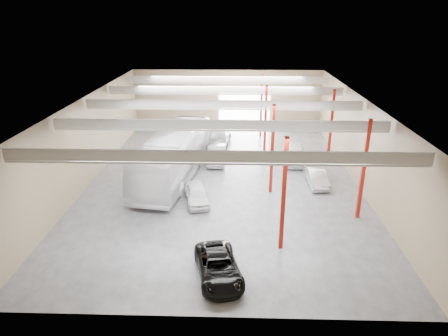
# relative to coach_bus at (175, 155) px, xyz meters

# --- Properties ---
(depot_shell) EXTENTS (22.12, 32.12, 7.06)m
(depot_shell) POSITION_rel_coach_bus_xyz_m (4.24, -0.39, 3.00)
(depot_shell) COLOR #444549
(depot_shell) RESTS_ON ground
(coach_bus) EXTENTS (5.38, 14.54, 3.96)m
(coach_bus) POSITION_rel_coach_bus_xyz_m (0.00, 0.00, 0.00)
(coach_bus) COLOR silver
(coach_bus) RESTS_ON ground
(black_sedan) EXTENTS (3.12, 5.04, 1.30)m
(black_sedan) POSITION_rel_coach_bus_xyz_m (4.29, -13.88, -1.33)
(black_sedan) COLOR black
(black_sedan) RESTS_ON ground
(car_row_a) EXTENTS (2.37, 4.18, 1.34)m
(car_row_a) POSITION_rel_coach_bus_xyz_m (2.28, -4.96, -1.31)
(car_row_a) COLOR white
(car_row_a) RESTS_ON ground
(car_row_b) EXTENTS (1.69, 4.70, 1.54)m
(car_row_b) POSITION_rel_coach_bus_xyz_m (3.32, 3.62, -1.21)
(car_row_b) COLOR #A6A6AA
(car_row_b) RESTS_ON ground
(car_row_c) EXTENTS (2.78, 5.74, 1.61)m
(car_row_c) POSITION_rel_coach_bus_xyz_m (3.33, 8.82, -1.17)
(car_row_c) COLOR gray
(car_row_c) RESTS_ON ground
(car_right_near) EXTENTS (1.55, 4.06, 1.32)m
(car_right_near) POSITION_rel_coach_bus_xyz_m (11.78, -1.36, -1.32)
(car_right_near) COLOR #BBBAC0
(car_right_near) RESTS_ON ground
(car_right_far) EXTENTS (2.32, 5.01, 1.66)m
(car_right_far) POSITION_rel_coach_bus_xyz_m (10.70, 3.84, -1.15)
(car_right_far) COLOR white
(car_right_far) RESTS_ON ground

